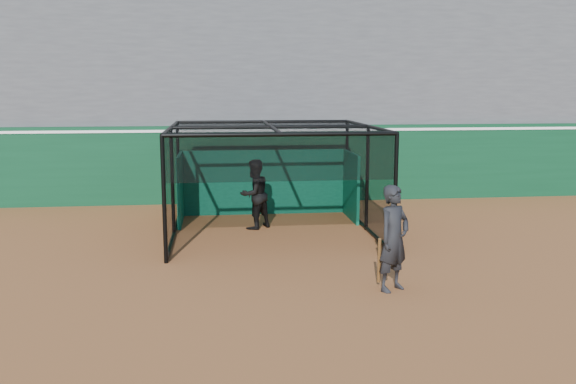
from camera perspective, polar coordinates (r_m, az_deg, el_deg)
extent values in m
plane|color=brown|center=(11.86, -2.30, -8.37)|extent=(120.00, 120.00, 0.00)
cube|color=#0A371E|center=(19.91, -4.21, 2.64)|extent=(50.00, 0.45, 2.50)
cube|color=white|center=(19.81, -4.25, 5.80)|extent=(50.00, 0.50, 0.08)
cube|color=#4C4C4F|center=(23.64, -4.71, 10.11)|extent=(50.00, 7.85, 7.75)
cube|color=#074E35|center=(17.95, -2.23, 0.93)|extent=(4.86, 0.10, 1.90)
cylinder|color=black|center=(13.48, -11.28, -5.84)|extent=(0.08, 0.22, 0.22)
cylinder|color=black|center=(13.98, 9.62, -5.23)|extent=(0.08, 0.22, 0.22)
cylinder|color=black|center=(18.00, -10.13, -1.91)|extent=(0.08, 0.22, 0.22)
cylinder|color=black|center=(18.37, 5.58, -1.57)|extent=(0.08, 0.22, 0.22)
imported|color=black|center=(16.07, -3.17, -0.21)|extent=(1.14, 1.10, 1.84)
imported|color=black|center=(11.27, 9.88, -4.29)|extent=(0.85, 0.79, 1.96)
cylinder|color=#593819|center=(11.36, 8.53, -6.38)|extent=(0.15, 0.35, 0.91)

